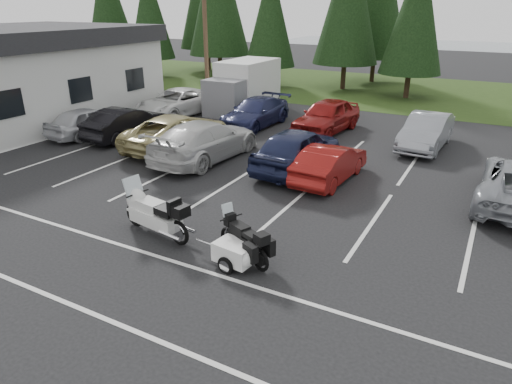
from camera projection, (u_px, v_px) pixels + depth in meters
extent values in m
plane|color=black|center=(260.00, 215.00, 14.12)|extent=(120.00, 120.00, 0.00)
cube|color=#213711|center=(412.00, 92.00, 33.62)|extent=(80.00, 16.00, 0.01)
cube|color=slate|center=(494.00, 56.00, 57.06)|extent=(70.00, 50.00, 0.02)
cylinder|color=#473321|center=(205.00, 32.00, 26.54)|extent=(0.26, 0.26, 9.00)
cube|color=silver|center=(287.00, 193.00, 15.74)|extent=(32.00, 16.00, 0.01)
cylinder|color=#332316|center=(114.00, 57.00, 44.23)|extent=(0.36, 0.36, 2.50)
cone|color=black|center=(108.00, 1.00, 42.32)|extent=(4.58, 4.58, 8.84)
cylinder|color=#332316|center=(154.00, 64.00, 40.60)|extent=(0.36, 0.36, 2.16)
cone|color=black|center=(149.00, 12.00, 38.95)|extent=(3.96, 3.96, 7.65)
cylinder|color=#332316|center=(220.00, 62.00, 39.15)|extent=(0.36, 0.36, 2.78)
cylinder|color=#332316|center=(270.00, 72.00, 35.72)|extent=(0.36, 0.36, 2.11)
cone|color=black|center=(270.00, 15.00, 34.10)|extent=(3.87, 3.87, 7.48)
cylinder|color=#332316|center=(344.00, 71.00, 34.43)|extent=(0.36, 0.36, 2.62)
cylinder|color=#332316|center=(408.00, 81.00, 31.24)|extent=(0.36, 0.36, 2.26)
cone|color=black|center=(416.00, 10.00, 29.52)|extent=(4.14, 4.14, 7.99)
cylinder|color=#332316|center=(209.00, 55.00, 44.30)|extent=(0.36, 0.36, 2.88)
cylinder|color=#332316|center=(373.00, 65.00, 37.71)|extent=(0.36, 0.36, 2.71)
imported|color=silver|center=(87.00, 121.00, 22.35)|extent=(1.87, 4.27, 1.43)
imported|color=black|center=(127.00, 123.00, 21.92)|extent=(1.75, 4.57, 1.49)
imported|color=tan|center=(178.00, 132.00, 20.29)|extent=(2.67, 5.62, 1.55)
imported|color=#BDBCBB|center=(205.00, 140.00, 18.85)|extent=(2.53, 5.72, 1.63)
imported|color=#181D3C|center=(297.00, 149.00, 17.70)|extent=(2.23, 5.02, 1.68)
imported|color=maroon|center=(330.00, 163.00, 16.61)|extent=(1.66, 4.17, 1.35)
imported|color=white|center=(177.00, 103.00, 26.34)|extent=(3.02, 5.67, 1.52)
imported|color=#1B2045|center=(255.00, 113.00, 24.07)|extent=(2.23, 5.07, 1.45)
imported|color=maroon|center=(327.00, 116.00, 22.86)|extent=(2.45, 5.03, 1.65)
imported|color=gray|center=(426.00, 132.00, 20.37)|extent=(1.85, 4.69, 1.52)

